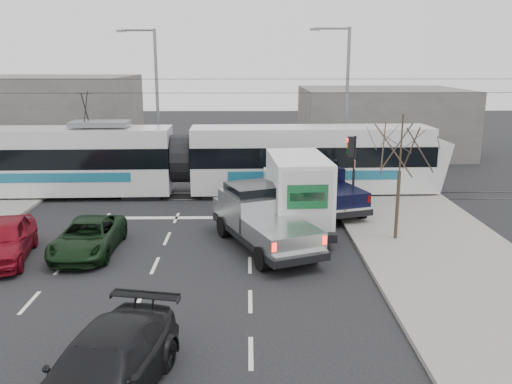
{
  "coord_description": "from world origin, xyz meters",
  "views": [
    {
      "loc": [
        1.64,
        -18.24,
        7.18
      ],
      "look_at": [
        1.98,
        3.67,
        1.8
      ],
      "focal_mm": 38.0,
      "sensor_mm": 36.0,
      "label": 1
    }
  ],
  "objects_px": {
    "street_lamp_far": "(154,94)",
    "bare_tree": "(401,149)",
    "box_truck": "(296,192)",
    "traffic_signal": "(352,158)",
    "tram": "(180,160)",
    "silver_pickup": "(261,218)",
    "navy_pickup": "(321,186)",
    "dark_car": "(103,371)",
    "red_car": "(3,240)",
    "street_lamp_near": "(344,95)",
    "green_car": "(88,237)"
  },
  "relations": [
    {
      "from": "red_car",
      "to": "green_car",
      "type": "bearing_deg",
      "value": 2.66
    },
    {
      "from": "bare_tree",
      "to": "street_lamp_far",
      "type": "xyz_separation_m",
      "value": [
        -11.79,
        13.5,
        1.32
      ]
    },
    {
      "from": "bare_tree",
      "to": "dark_car",
      "type": "bearing_deg",
      "value": -130.86
    },
    {
      "from": "traffic_signal",
      "to": "navy_pickup",
      "type": "distance_m",
      "value": 2.19
    },
    {
      "from": "green_car",
      "to": "dark_car",
      "type": "height_order",
      "value": "dark_car"
    },
    {
      "from": "box_truck",
      "to": "red_car",
      "type": "bearing_deg",
      "value": -165.33
    },
    {
      "from": "street_lamp_far",
      "to": "navy_pickup",
      "type": "height_order",
      "value": "street_lamp_far"
    },
    {
      "from": "street_lamp_far",
      "to": "navy_pickup",
      "type": "distance_m",
      "value": 13.34
    },
    {
      "from": "street_lamp_near",
      "to": "navy_pickup",
      "type": "bearing_deg",
      "value": -107.79
    },
    {
      "from": "dark_car",
      "to": "street_lamp_far",
      "type": "bearing_deg",
      "value": 107.93
    },
    {
      "from": "tram",
      "to": "silver_pickup",
      "type": "bearing_deg",
      "value": -65.08
    },
    {
      "from": "bare_tree",
      "to": "street_lamp_near",
      "type": "height_order",
      "value": "street_lamp_near"
    },
    {
      "from": "bare_tree",
      "to": "red_car",
      "type": "xyz_separation_m",
      "value": [
        -14.91,
        -1.83,
        -3.02
      ]
    },
    {
      "from": "green_car",
      "to": "red_car",
      "type": "xyz_separation_m",
      "value": [
        -2.88,
        -0.7,
        0.14
      ]
    },
    {
      "from": "bare_tree",
      "to": "silver_pickup",
      "type": "height_order",
      "value": "bare_tree"
    },
    {
      "from": "dark_car",
      "to": "box_truck",
      "type": "bearing_deg",
      "value": 78.76
    },
    {
      "from": "silver_pickup",
      "to": "navy_pickup",
      "type": "height_order",
      "value": "navy_pickup"
    },
    {
      "from": "street_lamp_near",
      "to": "box_truck",
      "type": "relative_size",
      "value": 1.35
    },
    {
      "from": "tram",
      "to": "box_truck",
      "type": "bearing_deg",
      "value": -48.0
    },
    {
      "from": "dark_car",
      "to": "bare_tree",
      "type": "bearing_deg",
      "value": 60.53
    },
    {
      "from": "street_lamp_near",
      "to": "red_car",
      "type": "bearing_deg",
      "value": -137.63
    },
    {
      "from": "navy_pickup",
      "to": "traffic_signal",
      "type": "bearing_deg",
      "value": -51.39
    },
    {
      "from": "tram",
      "to": "silver_pickup",
      "type": "xyz_separation_m",
      "value": [
        4.12,
        -8.27,
        -0.8
      ]
    },
    {
      "from": "street_lamp_far",
      "to": "bare_tree",
      "type": "bearing_deg",
      "value": -48.88
    },
    {
      "from": "red_car",
      "to": "dark_car",
      "type": "relative_size",
      "value": 0.88
    },
    {
      "from": "traffic_signal",
      "to": "navy_pickup",
      "type": "height_order",
      "value": "traffic_signal"
    },
    {
      "from": "traffic_signal",
      "to": "box_truck",
      "type": "relative_size",
      "value": 0.54
    },
    {
      "from": "bare_tree",
      "to": "red_car",
      "type": "distance_m",
      "value": 15.32
    },
    {
      "from": "street_lamp_near",
      "to": "dark_car",
      "type": "xyz_separation_m",
      "value": [
        -8.75,
        -21.95,
        -4.36
      ]
    },
    {
      "from": "red_car",
      "to": "dark_car",
      "type": "distance_m",
      "value": 10.42
    },
    {
      "from": "street_lamp_near",
      "to": "dark_car",
      "type": "relative_size",
      "value": 1.73
    },
    {
      "from": "street_lamp_near",
      "to": "dark_car",
      "type": "bearing_deg",
      "value": -111.74
    },
    {
      "from": "box_truck",
      "to": "traffic_signal",
      "type": "bearing_deg",
      "value": 33.2
    },
    {
      "from": "traffic_signal",
      "to": "silver_pickup",
      "type": "distance_m",
      "value": 6.37
    },
    {
      "from": "navy_pickup",
      "to": "red_car",
      "type": "relative_size",
      "value": 1.34
    },
    {
      "from": "street_lamp_near",
      "to": "red_car",
      "type": "distance_m",
      "value": 20.26
    },
    {
      "from": "bare_tree",
      "to": "box_truck",
      "type": "bearing_deg",
      "value": 154.02
    },
    {
      "from": "navy_pickup",
      "to": "dark_car",
      "type": "height_order",
      "value": "navy_pickup"
    },
    {
      "from": "tram",
      "to": "red_car",
      "type": "relative_size",
      "value": 5.92
    },
    {
      "from": "tram",
      "to": "silver_pickup",
      "type": "height_order",
      "value": "tram"
    },
    {
      "from": "street_lamp_near",
      "to": "street_lamp_far",
      "type": "relative_size",
      "value": 1.0
    },
    {
      "from": "box_truck",
      "to": "red_car",
      "type": "relative_size",
      "value": 1.47
    },
    {
      "from": "bare_tree",
      "to": "traffic_signal",
      "type": "bearing_deg",
      "value": 105.76
    },
    {
      "from": "bare_tree",
      "to": "tram",
      "type": "height_order",
      "value": "tram"
    },
    {
      "from": "silver_pickup",
      "to": "dark_car",
      "type": "xyz_separation_m",
      "value": [
        -3.58,
        -10.06,
        -0.39
      ]
    },
    {
      "from": "traffic_signal",
      "to": "navy_pickup",
      "type": "xyz_separation_m",
      "value": [
        -1.29,
        0.85,
        -1.55
      ]
    },
    {
      "from": "traffic_signal",
      "to": "tram",
      "type": "bearing_deg",
      "value": 155.33
    },
    {
      "from": "box_truck",
      "to": "tram",
      "type": "bearing_deg",
      "value": 129.5
    },
    {
      "from": "green_car",
      "to": "red_car",
      "type": "distance_m",
      "value": 2.97
    },
    {
      "from": "traffic_signal",
      "to": "box_truck",
      "type": "distance_m",
      "value": 3.65
    }
  ]
}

